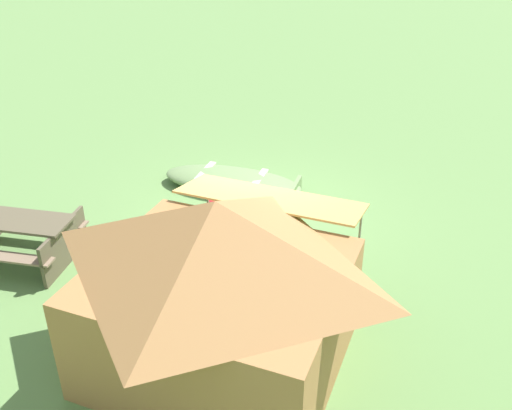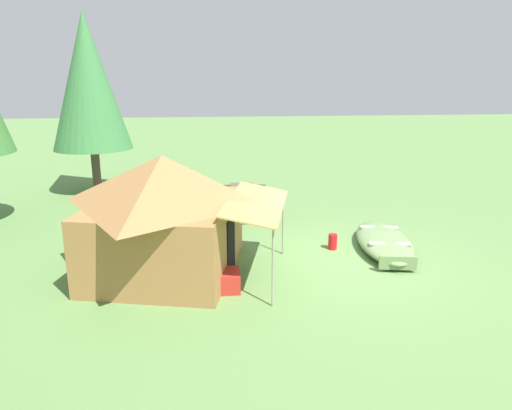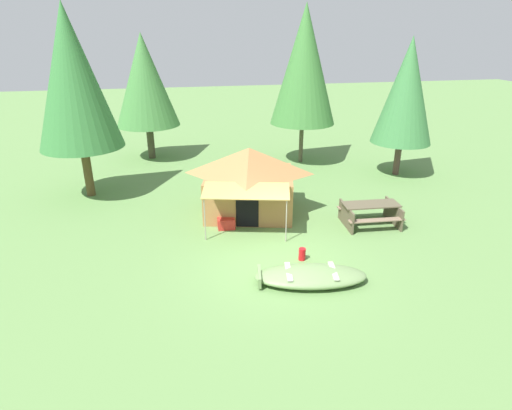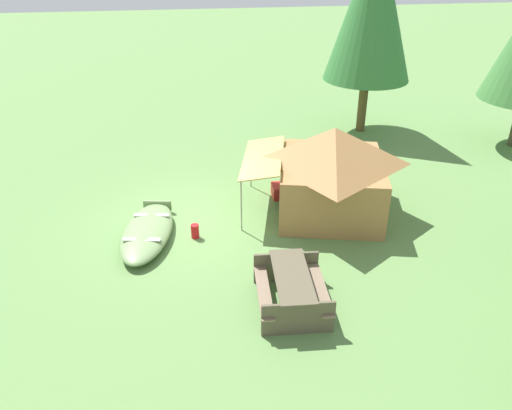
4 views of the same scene
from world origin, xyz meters
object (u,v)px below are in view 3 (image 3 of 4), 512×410
object	(u,v)px
picnic_table	(370,212)
beached_rowboat	(310,276)
cooler_box	(226,223)
fuel_can	(302,254)
canvas_cabin_tent	(249,180)
pine_tree_back_right	(73,78)
pine_tree_side	(406,91)
pine_tree_back_left	(304,65)
pine_tree_far_center	(145,81)

from	to	relation	value
picnic_table	beached_rowboat	bearing A→B (deg)	-135.69
cooler_box	fuel_can	size ratio (longest dim) A/B	1.57
canvas_cabin_tent	pine_tree_back_right	size ratio (longest dim) A/B	0.62
picnic_table	pine_tree_back_right	bearing A→B (deg)	153.92
canvas_cabin_tent	pine_tree_back_right	world-z (taller)	pine_tree_back_right
pine_tree_back_right	pine_tree_side	distance (m)	13.44
canvas_cabin_tent	pine_tree_side	world-z (taller)	pine_tree_side
fuel_can	pine_tree_back_right	world-z (taller)	pine_tree_back_right
fuel_can	pine_tree_side	distance (m)	10.02
cooler_box	pine_tree_back_left	bearing A→B (deg)	55.90
picnic_table	pine_tree_back_left	distance (m)	8.67
cooler_box	fuel_can	world-z (taller)	same
pine_tree_side	cooler_box	bearing A→B (deg)	-153.70
canvas_cabin_tent	fuel_can	world-z (taller)	canvas_cabin_tent
canvas_cabin_tent	picnic_table	bearing A→B (deg)	-26.18
pine_tree_back_left	pine_tree_side	distance (m)	4.75
picnic_table	fuel_can	world-z (taller)	picnic_table
pine_tree_back_right	pine_tree_side	xyz separation A→B (m)	(13.41, 0.03, -0.83)
pine_tree_side	picnic_table	bearing A→B (deg)	-126.57
pine_tree_far_center	picnic_table	bearing A→B (deg)	-52.29
pine_tree_back_right	pine_tree_far_center	distance (m)	5.49
pine_tree_back_left	pine_tree_far_center	world-z (taller)	pine_tree_back_left
pine_tree_back_right	beached_rowboat	bearing A→B (deg)	-49.44
beached_rowboat	picnic_table	world-z (taller)	picnic_table
beached_rowboat	pine_tree_side	world-z (taller)	pine_tree_side
canvas_cabin_tent	picnic_table	distance (m)	4.35
fuel_can	pine_tree_side	size ratio (longest dim) A/B	0.06
beached_rowboat	fuel_can	world-z (taller)	beached_rowboat
canvas_cabin_tent	fuel_can	bearing A→B (deg)	-76.93
picnic_table	pine_tree_side	bearing A→B (deg)	53.43
picnic_table	fuel_can	bearing A→B (deg)	-148.11
beached_rowboat	fuel_can	xyz separation A→B (m)	(0.14, 1.19, -0.02)
beached_rowboat	canvas_cabin_tent	bearing A→B (deg)	98.42
pine_tree_back_left	pine_tree_side	world-z (taller)	pine_tree_back_left
beached_rowboat	picnic_table	distance (m)	4.36
fuel_can	pine_tree_side	bearing A→B (deg)	45.55
canvas_cabin_tent	pine_tree_side	xyz separation A→B (m)	(7.43, 2.95, 2.48)
canvas_cabin_tent	picnic_table	world-z (taller)	canvas_cabin_tent
fuel_can	pine_tree_far_center	xyz separation A→B (m)	(-4.57, 11.60, 3.71)
pine_tree_side	pine_tree_far_center	bearing A→B (deg)	156.16
pine_tree_back_right	pine_tree_far_center	size ratio (longest dim) A/B	1.18
pine_tree_back_left	pine_tree_back_right	world-z (taller)	pine_tree_back_left
pine_tree_side	beached_rowboat	bearing A→B (deg)	-130.39
fuel_can	pine_tree_far_center	distance (m)	13.01
pine_tree_back_left	beached_rowboat	bearing A→B (deg)	-105.49
picnic_table	cooler_box	world-z (taller)	picnic_table
cooler_box	pine_tree_side	bearing A→B (deg)	26.30
cooler_box	pine_tree_back_left	size ratio (longest dim) A/B	0.08
picnic_table	pine_tree_side	world-z (taller)	pine_tree_side
pine_tree_back_left	pine_tree_back_right	distance (m)	10.06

